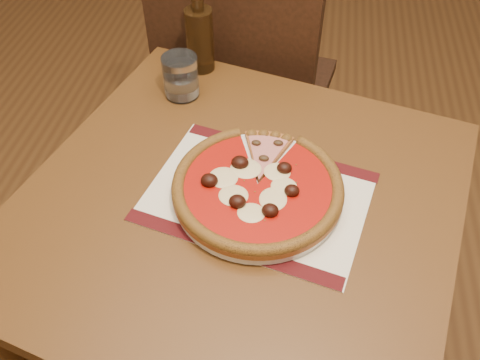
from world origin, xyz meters
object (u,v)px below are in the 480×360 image
plate (257,193)px  water_glass (181,76)px  table (238,231)px  chair_far (244,85)px  pizza (258,186)px  bottle (200,37)px

plate → water_glass: (-0.21, 0.29, 0.04)m
table → chair_far: 0.64m
plate → pizza: pizza is taller
table → chair_far: size_ratio=1.00×
bottle → pizza: bearing=-64.3°
chair_far → bottle: (-0.07, -0.21, 0.28)m
water_glass → bottle: bearing=78.8°
table → water_glass: water_glass is taller
table → bottle: size_ratio=4.41×
chair_far → pizza: size_ratio=3.03×
pizza → bottle: size_ratio=1.46×
table → plate: 0.12m
plate → bottle: bearing=115.7°
chair_far → bottle: size_ratio=4.40×
table → water_glass: size_ratio=9.93×
chair_far → plate: bearing=110.9°
plate → water_glass: 0.36m
table → chair_far: (-0.08, 0.62, -0.10)m
table → water_glass: (-0.18, 0.30, 0.15)m
chair_far → water_glass: bearing=83.5°
chair_far → plate: 0.66m
table → water_glass: bearing=121.0°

